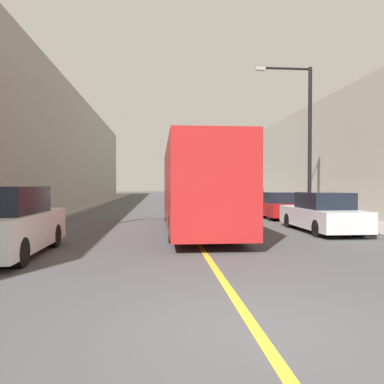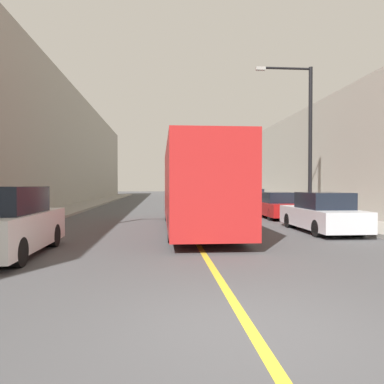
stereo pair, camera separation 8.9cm
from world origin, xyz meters
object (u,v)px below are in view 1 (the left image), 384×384
object	(u,v)px
street_lamp_right	(305,131)
bus	(196,186)
car_right_mid	(277,206)
car_right_near	(322,214)
car_right_far	(248,201)
parked_suv_left	(6,224)

from	to	relation	value
street_lamp_right	bus	bearing A→B (deg)	-149.28
bus	car_right_mid	world-z (taller)	bus
car_right_near	car_right_far	xyz separation A→B (m)	(-0.03, 12.17, -0.00)
car_right_far	street_lamp_right	bearing A→B (deg)	-79.60
bus	street_lamp_right	xyz separation A→B (m)	(6.14, 3.65, 2.87)
car_right_near	car_right_mid	world-z (taller)	car_right_near
parked_suv_left	street_lamp_right	world-z (taller)	street_lamp_right
parked_suv_left	car_right_near	size ratio (longest dim) A/B	0.93
parked_suv_left	street_lamp_right	size ratio (longest dim) A/B	0.57
car_right_mid	street_lamp_right	distance (m)	4.34
car_right_near	car_right_mid	size ratio (longest dim) A/B	1.05
street_lamp_right	car_right_mid	bearing A→B (deg)	136.08
parked_suv_left	car_right_mid	size ratio (longest dim) A/B	0.98
bus	car_right_mid	distance (m)	6.99
street_lamp_right	car_right_near	bearing A→B (deg)	-104.42
parked_suv_left	street_lamp_right	distance (m)	15.32
parked_suv_left	car_right_mid	xyz separation A→B (m)	(10.46, 10.32, -0.19)
bus	car_right_near	world-z (taller)	bus
car_right_far	street_lamp_right	distance (m)	8.31
car_right_mid	car_right_far	world-z (taller)	car_right_far
car_right_mid	parked_suv_left	bearing A→B (deg)	-135.39
bus	car_right_near	xyz separation A→B (m)	(4.85, -1.35, -1.12)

